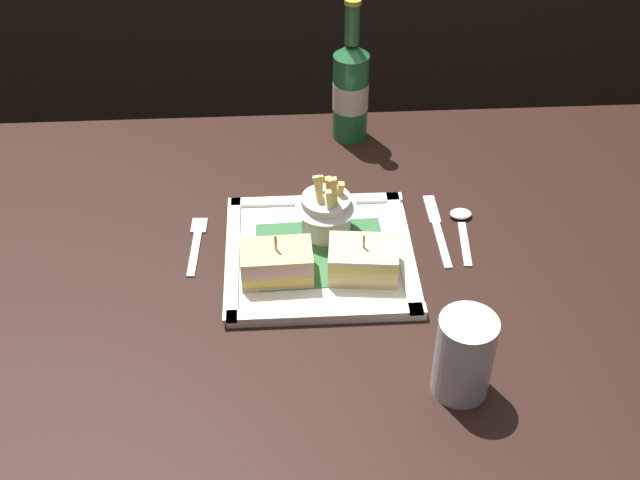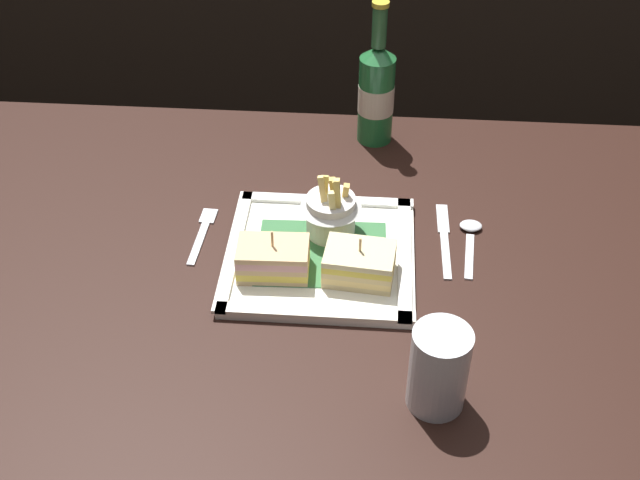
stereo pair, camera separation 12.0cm
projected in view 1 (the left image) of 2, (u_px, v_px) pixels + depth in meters
name	position (u px, v px, depth m)	size (l,w,h in m)	color
dining_table	(322.00, 326.00, 1.31)	(1.31, 0.84, 0.74)	black
square_plate	(318.00, 255.00, 1.22)	(0.28, 0.28, 0.02)	white
sandwich_half_left	(277.00, 263.00, 1.17)	(0.10, 0.07, 0.08)	tan
sandwich_half_right	(363.00, 260.00, 1.17)	(0.11, 0.08, 0.07)	#D4BA7F
fries_cup	(326.00, 208.00, 1.23)	(0.09, 0.09, 0.12)	silver
beer_bottle	(351.00, 89.00, 1.43)	(0.06, 0.06, 0.26)	#1E6632
water_glass	(463.00, 360.00, 1.01)	(0.07, 0.07, 0.12)	silver
fork	(196.00, 242.00, 1.26)	(0.03, 0.14, 0.00)	silver
knife	(437.00, 227.00, 1.28)	(0.02, 0.18, 0.00)	silver
spoon	(462.00, 222.00, 1.29)	(0.03, 0.13, 0.01)	silver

